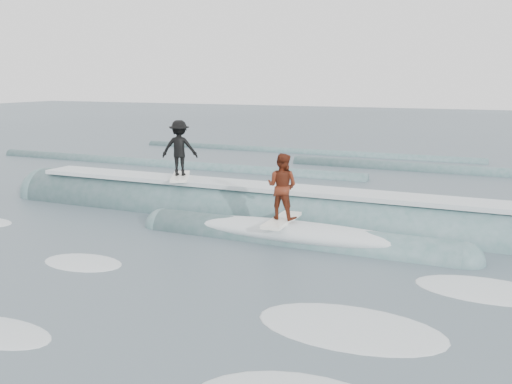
% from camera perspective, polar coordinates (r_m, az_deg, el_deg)
% --- Properties ---
extents(ground, '(160.00, 160.00, 0.00)m').
position_cam_1_polar(ground, '(14.18, -7.76, -7.73)').
color(ground, '#394853').
rests_on(ground, ground).
extents(breaking_wave, '(21.31, 3.86, 2.15)m').
position_cam_1_polar(breaking_wave, '(18.51, 1.66, -2.93)').
color(breaking_wave, '#3D6766').
rests_on(breaking_wave, ground).
extents(surfer_black, '(1.42, 2.03, 2.03)m').
position_cam_1_polar(surfer_black, '(20.11, -7.65, 4.22)').
color(surfer_black, white).
rests_on(surfer_black, ground).
extents(surfer_red, '(0.96, 2.02, 1.98)m').
position_cam_1_polar(surfer_red, '(16.15, 2.62, 0.29)').
color(surfer_red, white).
rests_on(surfer_red, ground).
extents(whitewater, '(17.56, 8.25, 0.10)m').
position_cam_1_polar(whitewater, '(11.81, -1.93, -11.62)').
color(whitewater, silver).
rests_on(whitewater, ground).
extents(far_swells, '(39.04, 8.65, 0.80)m').
position_cam_1_polar(far_swells, '(30.51, 8.05, 2.54)').
color(far_swells, '#3D6766').
rests_on(far_swells, ground).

